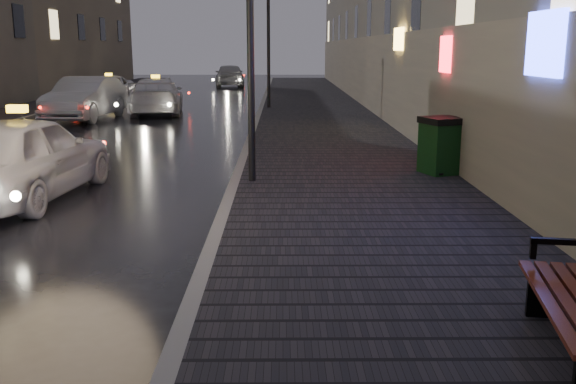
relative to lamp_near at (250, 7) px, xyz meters
name	(u,v)px	position (x,y,z in m)	size (l,w,h in m)	color
ground	(58,306)	(-1.85, -6.00, -3.49)	(120.00, 120.00, 0.00)	black
sidewalk	(316,111)	(2.05, 15.00, -3.41)	(4.60, 58.00, 0.15)	black
curb	(260,111)	(-0.35, 15.00, -3.41)	(0.20, 58.00, 0.15)	slate
sidewalk_far	(22,111)	(-10.55, 15.00, -3.41)	(2.40, 58.00, 0.15)	black
curb_far	(52,111)	(-9.25, 15.00, -3.41)	(0.20, 58.00, 0.15)	slate
building_far_c	(49,6)	(-15.35, 33.00, 2.01)	(6.00, 22.00, 11.00)	#6B6051
lamp_near	(250,7)	(0.00, 0.00, 0.00)	(0.36, 0.36, 5.28)	black
lamp_far	(268,30)	(0.00, 16.00, 0.00)	(0.36, 0.36, 5.28)	black
trash_bin	(442,145)	(3.95, 0.74, -2.74)	(1.00, 1.00, 1.18)	black
taxi_near	(22,157)	(-4.15, -0.99, -2.69)	(1.89, 4.71, 1.60)	silver
car_left_mid	(85,98)	(-7.03, 12.46, -2.67)	(1.73, 4.97, 1.64)	#A0A1A8
taxi_mid	(156,96)	(-4.70, 14.60, -2.74)	(2.09, 5.14, 1.49)	silver
taxi_far	(109,89)	(-8.28, 20.73, -2.83)	(2.20, 4.77, 1.32)	silver
car_far	(230,75)	(-3.15, 33.51, -2.68)	(1.91, 4.75, 1.62)	#9C9DA4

